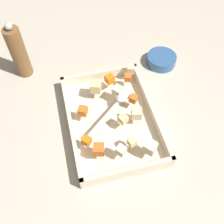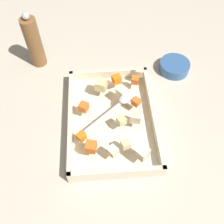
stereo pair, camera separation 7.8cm
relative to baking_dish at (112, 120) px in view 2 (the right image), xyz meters
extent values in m
plane|color=#BCB29E|center=(-0.01, -0.01, -0.01)|extent=(4.00, 4.00, 0.00)
cube|color=beige|center=(0.00, 0.00, -0.01)|extent=(0.38, 0.27, 0.01)
cube|color=beige|center=(0.00, -0.13, 0.02)|extent=(0.38, 0.01, 0.04)
cube|color=beige|center=(0.00, 0.13, 0.02)|extent=(0.38, 0.01, 0.04)
cube|color=beige|center=(-0.18, 0.00, 0.02)|extent=(0.01, 0.27, 0.04)
cube|color=beige|center=(0.18, 0.00, 0.02)|extent=(0.01, 0.27, 0.04)
cube|color=orange|center=(-0.02, -0.08, 0.05)|extent=(0.03, 0.03, 0.03)
cube|color=orange|center=(0.11, -0.07, 0.05)|extent=(0.04, 0.04, 0.03)
cube|color=orange|center=(-0.12, 0.08, 0.05)|extent=(0.03, 0.03, 0.02)
cube|color=orange|center=(-0.03, 0.08, 0.05)|extent=(0.03, 0.03, 0.02)
cube|color=orange|center=(0.08, -0.09, 0.05)|extent=(0.03, 0.03, 0.02)
cube|color=orange|center=(-0.13, 0.02, 0.05)|extent=(0.03, 0.03, 0.03)
cube|color=#E0CC89|center=(0.11, 0.03, 0.05)|extent=(0.03, 0.03, 0.02)
cube|color=beige|center=(0.03, 0.07, 0.05)|extent=(0.04, 0.04, 0.03)
cube|color=#E0CC89|center=(0.03, 0.03, 0.05)|extent=(0.03, 0.03, 0.02)
cube|color=beige|center=(0.13, -0.01, 0.05)|extent=(0.03, 0.03, 0.02)
cube|color=#E0CC89|center=(-0.10, -0.03, 0.05)|extent=(0.04, 0.04, 0.03)
cube|color=beige|center=(-0.15, 0.10, 0.05)|extent=(0.03, 0.03, 0.03)
cube|color=beige|center=(0.14, 0.07, 0.05)|extent=(0.05, 0.05, 0.03)
cube|color=beige|center=(-0.07, 0.04, 0.05)|extent=(0.04, 0.04, 0.03)
ellipsoid|color=silver|center=(-0.05, 0.05, 0.05)|extent=(0.07, 0.07, 0.02)
cube|color=silver|center=(0.01, -0.03, 0.04)|extent=(0.10, 0.12, 0.01)
cylinder|color=brown|center=(-0.29, -0.25, 0.08)|extent=(0.05, 0.05, 0.19)
sphere|color=#B7B7BC|center=(-0.29, -0.25, 0.19)|extent=(0.02, 0.02, 0.02)
cylinder|color=#33598C|center=(-0.22, 0.24, 0.00)|extent=(0.11, 0.11, 0.04)
camera|label=1|loc=(0.44, -0.11, 0.69)|focal=41.93mm
camera|label=2|loc=(0.45, -0.03, 0.69)|focal=41.93mm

